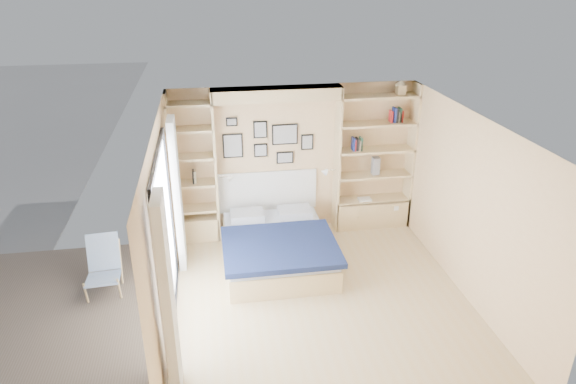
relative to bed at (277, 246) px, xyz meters
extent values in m
plane|color=tan|center=(0.45, -1.13, -0.27)|extent=(4.50, 4.50, 0.00)
plane|color=#DCB783|center=(0.45, 1.12, 0.98)|extent=(4.00, 0.00, 4.00)
plane|color=#DCB783|center=(0.45, -3.38, 0.98)|extent=(4.00, 0.00, 4.00)
plane|color=#DCB783|center=(-1.55, -1.13, 0.98)|extent=(0.00, 4.50, 4.50)
plane|color=#DCB783|center=(2.45, -1.13, 0.98)|extent=(0.00, 4.50, 4.50)
plane|color=white|center=(0.45, -1.13, 2.23)|extent=(4.50, 4.50, 0.00)
cube|color=tan|center=(-0.85, 0.95, 0.98)|extent=(0.04, 0.35, 2.50)
cube|color=tan|center=(1.15, 0.95, 0.98)|extent=(0.04, 0.35, 2.50)
cube|color=tan|center=(0.15, 0.95, 2.13)|extent=(2.00, 0.35, 0.20)
cube|color=tan|center=(2.43, 0.95, 0.98)|extent=(0.04, 0.35, 2.50)
cube|color=tan|center=(-1.53, 0.95, 0.98)|extent=(0.04, 0.35, 2.50)
cube|color=tan|center=(1.80, 0.95, -0.02)|extent=(1.30, 0.35, 0.50)
cube|color=tan|center=(-1.20, 0.95, -0.07)|extent=(0.70, 0.35, 0.40)
cube|color=black|center=(-1.52, -1.13, 1.96)|extent=(0.04, 2.08, 0.06)
cube|color=black|center=(-1.52, -1.13, -0.24)|extent=(0.04, 2.08, 0.06)
cube|color=black|center=(-1.52, -2.15, 0.83)|extent=(0.04, 0.06, 2.20)
cube|color=black|center=(-1.52, -0.11, 0.83)|extent=(0.04, 0.06, 2.20)
cube|color=silver|center=(-1.53, -1.13, 0.85)|extent=(0.01, 2.00, 2.20)
cube|color=white|center=(-1.43, -2.43, 0.88)|extent=(0.10, 0.45, 2.30)
cube|color=white|center=(-1.43, 0.17, 0.88)|extent=(0.10, 0.45, 2.30)
cube|color=tan|center=(1.80, 0.95, 0.23)|extent=(1.30, 0.35, 0.04)
cube|color=tan|center=(1.80, 0.95, 0.68)|extent=(1.30, 0.35, 0.04)
cube|color=tan|center=(1.80, 0.95, 1.13)|extent=(1.30, 0.35, 0.04)
cube|color=tan|center=(1.80, 0.95, 1.58)|extent=(1.30, 0.35, 0.04)
cube|color=tan|center=(1.80, 0.95, 2.03)|extent=(1.30, 0.35, 0.04)
cube|color=tan|center=(-1.20, 0.95, 0.28)|extent=(0.70, 0.35, 0.04)
cube|color=tan|center=(-1.20, 0.95, 0.73)|extent=(0.70, 0.35, 0.04)
cube|color=tan|center=(-1.20, 0.95, 1.18)|extent=(0.70, 0.35, 0.04)
cube|color=tan|center=(-1.20, 0.95, 1.63)|extent=(0.70, 0.35, 0.04)
cube|color=tan|center=(-1.20, 0.95, 2.03)|extent=(0.70, 0.35, 0.04)
cube|color=tan|center=(0.00, -0.02, -0.10)|extent=(1.56, 1.95, 0.34)
cube|color=#B0B5C0|center=(0.00, -0.02, 0.12)|extent=(1.52, 1.91, 0.10)
cube|color=#121A3A|center=(0.00, -0.35, 0.19)|extent=(1.66, 1.37, 0.08)
cube|color=#B0B5C0|center=(-0.39, 0.66, 0.23)|extent=(0.54, 0.39, 0.12)
cube|color=#B0B5C0|center=(0.39, 0.66, 0.23)|extent=(0.54, 0.39, 0.12)
cube|color=white|center=(0.00, 1.09, 0.45)|extent=(1.66, 0.04, 0.70)
cube|color=black|center=(-0.55, 1.10, 1.28)|extent=(0.32, 0.02, 0.40)
cube|color=gray|center=(-0.55, 1.09, 1.28)|extent=(0.28, 0.01, 0.36)
cube|color=black|center=(-0.10, 1.10, 1.53)|extent=(0.22, 0.02, 0.28)
cube|color=gray|center=(-0.10, 1.09, 1.53)|extent=(0.18, 0.01, 0.24)
cube|color=black|center=(-0.10, 1.10, 1.18)|extent=(0.22, 0.02, 0.22)
cube|color=gray|center=(-0.10, 1.09, 1.18)|extent=(0.18, 0.01, 0.18)
cube|color=black|center=(0.30, 1.10, 1.43)|extent=(0.42, 0.02, 0.34)
cube|color=gray|center=(0.30, 1.09, 1.43)|extent=(0.38, 0.01, 0.30)
cube|color=black|center=(0.30, 1.10, 1.03)|extent=(0.28, 0.02, 0.20)
cube|color=gray|center=(0.30, 1.09, 1.03)|extent=(0.24, 0.01, 0.16)
cube|color=black|center=(0.67, 1.10, 1.28)|extent=(0.20, 0.02, 0.26)
cube|color=gray|center=(0.67, 1.09, 1.28)|extent=(0.16, 0.01, 0.22)
cube|color=black|center=(-0.55, 1.10, 1.68)|extent=(0.18, 0.02, 0.14)
cube|color=gray|center=(-0.55, 1.09, 1.68)|extent=(0.14, 0.01, 0.10)
cylinder|color=silver|center=(-0.71, 0.87, 0.85)|extent=(0.20, 0.02, 0.02)
cone|color=white|center=(-0.61, 0.87, 0.83)|extent=(0.13, 0.12, 0.15)
cylinder|color=silver|center=(1.01, 0.87, 0.85)|extent=(0.20, 0.02, 0.02)
cone|color=white|center=(0.91, 0.87, 0.83)|extent=(0.13, 0.12, 0.15)
cube|color=#A51E1E|center=(1.43, 0.94, 1.24)|extent=(0.02, 0.15, 0.19)
cube|color=navy|center=(1.41, 0.94, 1.26)|extent=(0.03, 0.15, 0.22)
cube|color=black|center=(1.47, 0.94, 1.25)|extent=(0.03, 0.15, 0.21)
cube|color=#BFB28C|center=(1.52, 0.94, 1.23)|extent=(0.04, 0.15, 0.17)
cube|color=#26593F|center=(1.54, 0.94, 1.26)|extent=(0.03, 0.15, 0.22)
cube|color=#A51E1E|center=(2.02, 0.94, 1.69)|extent=(0.02, 0.15, 0.19)
cube|color=navy|center=(2.07, 0.94, 1.72)|extent=(0.03, 0.15, 0.24)
cube|color=black|center=(2.10, 0.94, 1.71)|extent=(0.03, 0.15, 0.23)
cube|color=#BFB28C|center=(2.17, 0.94, 1.69)|extent=(0.04, 0.15, 0.17)
cube|color=#26593F|center=(2.16, 0.94, 1.72)|extent=(0.03, 0.15, 0.23)
cube|color=maroon|center=(2.19, 0.94, 1.70)|extent=(0.03, 0.15, 0.19)
cube|color=black|center=(-1.21, 0.94, 0.85)|extent=(0.03, 0.15, 0.21)
cube|color=#BFB28C|center=(-1.18, 0.94, 0.85)|extent=(0.03, 0.15, 0.21)
cube|color=tan|center=(2.14, 0.94, 2.13)|extent=(0.13, 0.13, 0.15)
cone|color=tan|center=(2.14, 0.94, 2.24)|extent=(0.20, 0.20, 0.08)
cube|color=slate|center=(1.82, 0.94, 0.85)|extent=(0.12, 0.12, 0.30)
cube|color=white|center=(1.65, 0.89, 0.27)|extent=(0.22, 0.16, 0.03)
cube|color=#705F53|center=(-3.15, -1.13, -0.27)|extent=(3.20, 4.00, 0.05)
cylinder|color=tan|center=(-2.68, -0.71, -0.07)|extent=(0.04, 0.13, 0.39)
cylinder|color=tan|center=(-2.25, -0.68, -0.07)|extent=(0.04, 0.13, 0.39)
cylinder|color=tan|center=(-2.72, -0.18, 0.02)|extent=(0.05, 0.32, 0.63)
cylinder|color=tan|center=(-2.29, -0.14, 0.02)|extent=(0.05, 0.32, 0.63)
cube|color=#3766BA|center=(-2.48, -0.50, 0.00)|extent=(0.48, 0.57, 0.14)
cube|color=#3766BA|center=(-2.51, -0.13, 0.22)|extent=(0.46, 0.25, 0.52)
camera|label=1|loc=(-0.93, -6.78, 3.95)|focal=32.00mm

